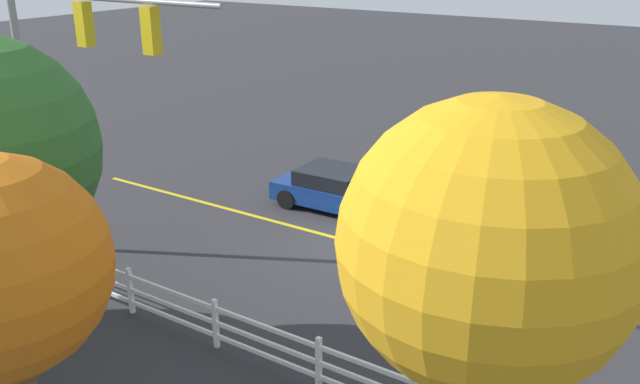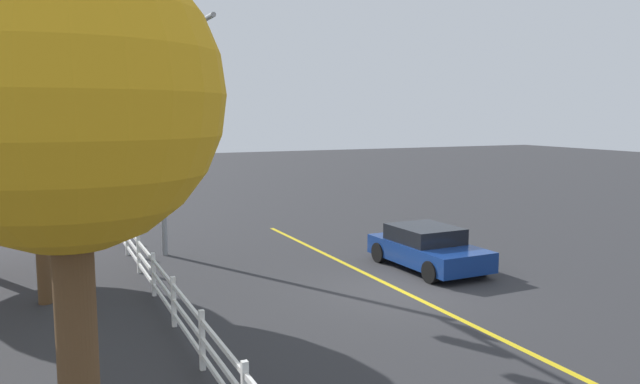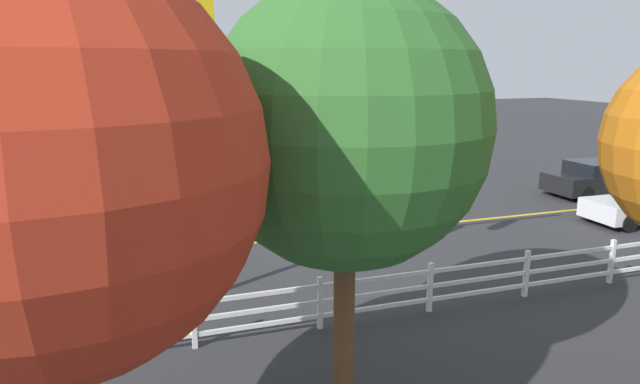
{
  "view_description": "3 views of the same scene",
  "coord_description": "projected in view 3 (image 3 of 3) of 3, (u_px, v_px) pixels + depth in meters",
  "views": [
    {
      "loc": [
        -8.87,
        15.13,
        8.15
      ],
      "look_at": [
        0.09,
        1.34,
        1.93
      ],
      "focal_mm": 37.38,
      "sensor_mm": 36.0,
      "label": 1
    },
    {
      "loc": [
        -13.93,
        8.74,
        4.74
      ],
      "look_at": [
        1.47,
        1.69,
        2.6
      ],
      "focal_mm": 34.7,
      "sensor_mm": 36.0,
      "label": 2
    },
    {
      "loc": [
        5.68,
        16.4,
        5.45
      ],
      "look_at": [
        0.46,
        1.0,
        1.71
      ],
      "focal_mm": 31.29,
      "sensor_mm": 36.0,
      "label": 3
    }
  ],
  "objects": [
    {
      "name": "ground_plane",
      "position": [
        323.0,
        236.0,
        18.14
      ],
      "size": [
        120.0,
        120.0,
        0.0
      ],
      "primitive_type": "plane",
      "color": "#2D2D30"
    },
    {
      "name": "signal_assembly",
      "position": [
        165.0,
        79.0,
        10.82
      ],
      "size": [
        6.97,
        0.38,
        7.38
      ],
      "color": "gray",
      "rests_on": "ground_plane"
    },
    {
      "name": "car_2",
      "position": [
        259.0,
        206.0,
        19.35
      ],
      "size": [
        4.11,
        2.14,
        1.3
      ],
      "rotation": [
        0.0,
        0.0,
        3.17
      ],
      "color": "navy",
      "rests_on": "ground_plane"
    },
    {
      "name": "lane_center_stripe",
      "position": [
        432.0,
        224.0,
        19.39
      ],
      "size": [
        28.0,
        0.16,
        0.01
      ],
      "primitive_type": "cube",
      "color": "gold",
      "rests_on": "ground_plane"
    },
    {
      "name": "white_rail_fence",
      "position": [
        526.0,
        273.0,
        13.27
      ],
      "size": [
        26.1,
        0.1,
        1.15
      ],
      "color": "white",
      "rests_on": "ground_plane"
    },
    {
      "name": "tree_0",
      "position": [
        346.0,
        127.0,
        8.21
      ],
      "size": [
        4.29,
        4.29,
        6.7
      ],
      "color": "brown",
      "rests_on": "ground_plane"
    },
    {
      "name": "car_0",
      "position": [
        600.0,
        178.0,
        23.68
      ],
      "size": [
        4.75,
        2.08,
        1.46
      ],
      "rotation": [
        0.0,
        0.0,
        3.15
      ],
      "color": "black",
      "rests_on": "ground_plane"
    },
    {
      "name": "tree_1",
      "position": [
        52.0,
        167.0,
        5.49
      ],
      "size": [
        4.31,
        4.31,
        6.64
      ],
      "color": "brown",
      "rests_on": "ground_plane"
    }
  ]
}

